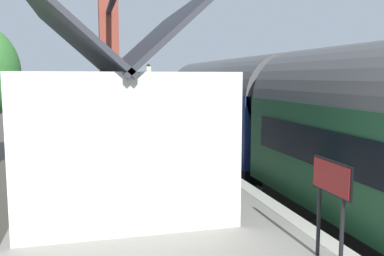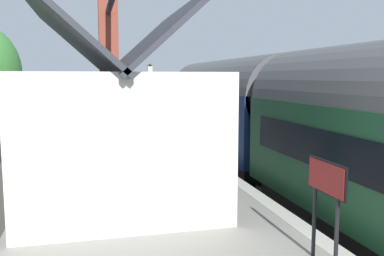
{
  "view_description": "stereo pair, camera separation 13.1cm",
  "coord_description": "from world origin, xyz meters",
  "px_view_note": "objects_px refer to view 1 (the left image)",
  "views": [
    {
      "loc": [
        -14.72,
        5.08,
        3.58
      ],
      "look_at": [
        -0.82,
        1.5,
        1.81
      ],
      "focal_mm": 38.82,
      "sensor_mm": 36.0,
      "label": 1
    },
    {
      "loc": [
        -14.75,
        4.95,
        3.58
      ],
      "look_at": [
        -0.82,
        1.5,
        1.81
      ],
      "focal_mm": 38.82,
      "sensor_mm": 36.0,
      "label": 2
    }
  ],
  "objects_px": {
    "station_building": "(116,123)",
    "lamp_post_platform": "(149,83)",
    "bench_near_building": "(118,116)",
    "bench_platform_end": "(132,131)",
    "planter_bench_left": "(121,114)",
    "station_sign_board": "(331,186)",
    "planter_edge_near": "(147,118)",
    "planter_corner_building": "(179,141)"
  },
  "relations": [
    {
      "from": "station_building",
      "to": "lamp_post_platform",
      "type": "height_order",
      "value": "station_building"
    },
    {
      "from": "bench_platform_end",
      "to": "planter_edge_near",
      "type": "xyz_separation_m",
      "value": [
        6.47,
        -1.57,
        -0.12
      ]
    },
    {
      "from": "bench_near_building",
      "to": "station_sign_board",
      "type": "distance_m",
      "value": 19.3
    },
    {
      "from": "station_building",
      "to": "bench_platform_end",
      "type": "distance_m",
      "value": 6.88
    },
    {
      "from": "planter_bench_left",
      "to": "planter_edge_near",
      "type": "relative_size",
      "value": 1.22
    },
    {
      "from": "planter_edge_near",
      "to": "lamp_post_platform",
      "type": "bearing_deg",
      "value": 176.42
    },
    {
      "from": "bench_platform_end",
      "to": "planter_edge_near",
      "type": "relative_size",
      "value": 1.92
    },
    {
      "from": "lamp_post_platform",
      "to": "station_sign_board",
      "type": "xyz_separation_m",
      "value": [
        -17.37,
        -0.08,
        -1.27
      ]
    },
    {
      "from": "bench_near_building",
      "to": "station_sign_board",
      "type": "relative_size",
      "value": 0.9
    },
    {
      "from": "bench_platform_end",
      "to": "planter_corner_building",
      "type": "bearing_deg",
      "value": -149.92
    },
    {
      "from": "bench_platform_end",
      "to": "station_sign_board",
      "type": "xyz_separation_m",
      "value": [
        -12.28,
        -1.56,
        0.71
      ]
    },
    {
      "from": "lamp_post_platform",
      "to": "station_sign_board",
      "type": "relative_size",
      "value": 2.22
    },
    {
      "from": "bench_near_building",
      "to": "planter_bench_left",
      "type": "bearing_deg",
      "value": -11.05
    },
    {
      "from": "lamp_post_platform",
      "to": "bench_platform_end",
      "type": "bearing_deg",
      "value": 163.72
    },
    {
      "from": "bench_platform_end",
      "to": "planter_edge_near",
      "type": "height_order",
      "value": "bench_platform_end"
    },
    {
      "from": "bench_near_building",
      "to": "bench_platform_end",
      "type": "bearing_deg",
      "value": -179.48
    },
    {
      "from": "planter_edge_near",
      "to": "station_sign_board",
      "type": "xyz_separation_m",
      "value": [
        -18.75,
        0.01,
        0.83
      ]
    },
    {
      "from": "planter_corner_building",
      "to": "bench_platform_end",
      "type": "bearing_deg",
      "value": 30.08
    },
    {
      "from": "lamp_post_platform",
      "to": "planter_bench_left",
      "type": "bearing_deg",
      "value": 20.33
    },
    {
      "from": "planter_bench_left",
      "to": "station_sign_board",
      "type": "relative_size",
      "value": 0.57
    },
    {
      "from": "planter_corner_building",
      "to": "lamp_post_platform",
      "type": "xyz_separation_m",
      "value": [
        7.6,
        -0.03,
        2.08
      ]
    },
    {
      "from": "station_building",
      "to": "bench_near_building",
      "type": "xyz_separation_m",
      "value": [
        13.64,
        -1.08,
        -1.11
      ]
    },
    {
      "from": "planter_edge_near",
      "to": "planter_corner_building",
      "type": "bearing_deg",
      "value": 179.26
    },
    {
      "from": "bench_near_building",
      "to": "lamp_post_platform",
      "type": "xyz_separation_m",
      "value": [
        -1.85,
        -1.55,
        1.98
      ]
    },
    {
      "from": "bench_platform_end",
      "to": "bench_near_building",
      "type": "height_order",
      "value": "same"
    },
    {
      "from": "planter_edge_near",
      "to": "station_sign_board",
      "type": "relative_size",
      "value": 0.47
    },
    {
      "from": "planter_bench_left",
      "to": "planter_corner_building",
      "type": "bearing_deg",
      "value": -173.65
    },
    {
      "from": "planter_bench_left",
      "to": "lamp_post_platform",
      "type": "distance_m",
      "value": 4.11
    },
    {
      "from": "bench_platform_end",
      "to": "lamp_post_platform",
      "type": "xyz_separation_m",
      "value": [
        5.09,
        -1.49,
        1.98
      ]
    },
    {
      "from": "planter_bench_left",
      "to": "planter_corner_building",
      "type": "height_order",
      "value": "planter_bench_left"
    },
    {
      "from": "station_building",
      "to": "bench_platform_end",
      "type": "bearing_deg",
      "value": -9.71
    },
    {
      "from": "bench_near_building",
      "to": "planter_corner_building",
      "type": "bearing_deg",
      "value": -170.87
    },
    {
      "from": "planter_edge_near",
      "to": "lamp_post_platform",
      "type": "height_order",
      "value": "lamp_post_platform"
    },
    {
      "from": "station_sign_board",
      "to": "bench_platform_end",
      "type": "bearing_deg",
      "value": 7.26
    },
    {
      "from": "lamp_post_platform",
      "to": "station_sign_board",
      "type": "height_order",
      "value": "lamp_post_platform"
    },
    {
      "from": "planter_corner_building",
      "to": "bench_near_building",
      "type": "bearing_deg",
      "value": 9.13
    },
    {
      "from": "bench_near_building",
      "to": "station_sign_board",
      "type": "height_order",
      "value": "station_sign_board"
    },
    {
      "from": "bench_platform_end",
      "to": "bench_near_building",
      "type": "distance_m",
      "value": 6.94
    },
    {
      "from": "bench_platform_end",
      "to": "planter_corner_building",
      "type": "xyz_separation_m",
      "value": [
        -2.51,
        -1.46,
        -0.1
      ]
    },
    {
      "from": "station_building",
      "to": "planter_edge_near",
      "type": "relative_size",
      "value": 11.03
    },
    {
      "from": "bench_near_building",
      "to": "station_sign_board",
      "type": "xyz_separation_m",
      "value": [
        -19.22,
        -1.63,
        0.71
      ]
    },
    {
      "from": "station_building",
      "to": "planter_corner_building",
      "type": "bearing_deg",
      "value": -31.89
    }
  ]
}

